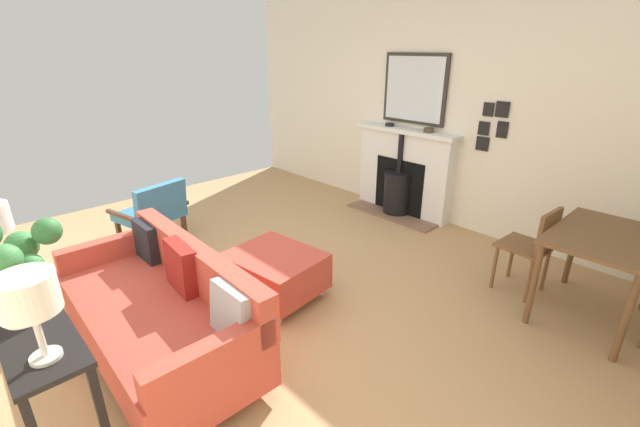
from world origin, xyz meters
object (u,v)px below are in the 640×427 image
at_px(ottoman, 275,271).
at_px(dining_chair_near_fireplace, 534,244).
at_px(table_lamp_far_end, 28,297).
at_px(potted_plant, 11,260).
at_px(book_stack, 15,287).
at_px(armchair_accent, 154,210).
at_px(sofa, 162,310).
at_px(console_table, 27,321).
at_px(mantel_bowl_far, 429,130).
at_px(dining_table, 604,248).
at_px(mantel_bowl_near, 390,124).
at_px(fireplace, 403,177).

height_order(ottoman, dining_chair_near_fireplace, dining_chair_near_fireplace).
height_order(table_lamp_far_end, potted_plant, potted_plant).
xyz_separation_m(potted_plant, book_stack, (0.00, -0.35, -0.32)).
bearing_deg(armchair_accent, dining_chair_near_fireplace, 122.01).
relative_size(sofa, ottoman, 2.23).
xyz_separation_m(armchair_accent, table_lamp_far_end, (1.45, 2.31, 0.63)).
bearing_deg(book_stack, console_table, 89.16).
relative_size(mantel_bowl_far, dining_table, 0.12).
relative_size(book_stack, dining_chair_near_fireplace, 0.31).
bearing_deg(armchair_accent, dining_table, 118.51).
bearing_deg(sofa, console_table, -0.11).
xyz_separation_m(ottoman, dining_chair_near_fireplace, (-1.69, 1.53, 0.25)).
xyz_separation_m(sofa, table_lamp_far_end, (0.76, 0.57, 0.73)).
distance_m(console_table, book_stack, 0.24).
xyz_separation_m(sofa, potted_plant, (0.75, 0.15, 0.74)).
relative_size(ottoman, console_table, 0.56).
distance_m(mantel_bowl_near, mantel_bowl_far, 0.59).
height_order(sofa, table_lamp_far_end, table_lamp_far_end).
xyz_separation_m(book_stack, dining_table, (-3.48, 2.22, -0.12)).
distance_m(mantel_bowl_far, console_table, 4.34).
xyz_separation_m(ottoman, potted_plant, (1.79, 0.16, 0.83)).
bearing_deg(mantel_bowl_far, dining_chair_near_fireplace, 63.90).
distance_m(mantel_bowl_near, book_stack, 4.35).
distance_m(armchair_accent, table_lamp_far_end, 2.79).
height_order(mantel_bowl_far, book_stack, mantel_bowl_far).
xyz_separation_m(table_lamp_far_end, book_stack, (-0.00, -0.77, -0.30)).
distance_m(potted_plant, book_stack, 0.48).
height_order(fireplace, console_table, fireplace).
relative_size(sofa, book_stack, 7.41).
relative_size(armchair_accent, book_stack, 3.05).
height_order(sofa, console_table, sofa).
distance_m(mantel_bowl_far, dining_chair_near_fireplace, 1.99).
height_order(mantel_bowl_near, book_stack, mantel_bowl_near).
distance_m(fireplace, table_lamp_far_end, 4.45).
height_order(mantel_bowl_far, ottoman, mantel_bowl_far).
height_order(armchair_accent, dining_table, armchair_accent).
distance_m(mantel_bowl_far, ottoman, 2.67).
relative_size(console_table, dining_chair_near_fireplace, 1.84).
height_order(fireplace, mantel_bowl_far, mantel_bowl_far).
xyz_separation_m(fireplace, ottoman, (2.49, 0.46, -0.25)).
distance_m(mantel_bowl_near, sofa, 3.71).
distance_m(table_lamp_far_end, book_stack, 0.83).
distance_m(sofa, dining_table, 3.40).
distance_m(sofa, potted_plant, 1.07).
relative_size(mantel_bowl_near, potted_plant, 0.22).
xyz_separation_m(console_table, dining_chair_near_fireplace, (-3.48, 1.52, -0.13)).
height_order(potted_plant, dining_table, potted_plant).
relative_size(mantel_bowl_far, ottoman, 0.15).
bearing_deg(potted_plant, armchair_accent, -127.39).
height_order(armchair_accent, console_table, armchair_accent).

